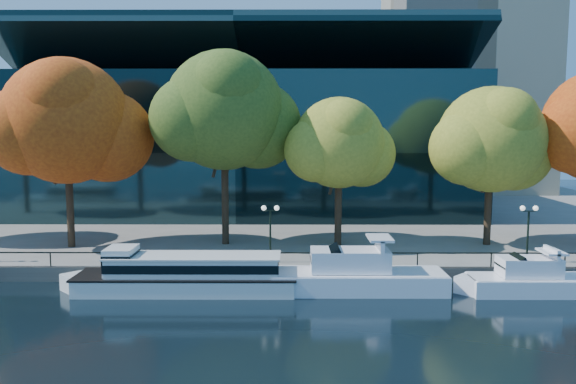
{
  "coord_description": "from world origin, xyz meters",
  "views": [
    {
      "loc": [
        1.4,
        -34.11,
        10.34
      ],
      "look_at": [
        1.18,
        8.0,
        5.57
      ],
      "focal_mm": 35.0,
      "sensor_mm": 36.0,
      "label": 1
    }
  ],
  "objects_px": {
    "cruiser_near": "(351,274)",
    "tree_2": "(226,113)",
    "lamp_1": "(270,220)",
    "tree_4": "(493,142)",
    "tree_1": "(69,124)",
    "cruiser_far": "(529,279)",
    "tree_3": "(341,145)",
    "tour_boat": "(181,273)",
    "lamp_2": "(528,221)"
  },
  "relations": [
    {
      "from": "lamp_1",
      "to": "lamp_2",
      "type": "distance_m",
      "value": 17.98
    },
    {
      "from": "cruiser_near",
      "to": "tree_1",
      "type": "bearing_deg",
      "value": 157.42
    },
    {
      "from": "tree_1",
      "to": "lamp_1",
      "type": "bearing_deg",
      "value": -17.73
    },
    {
      "from": "tree_2",
      "to": "lamp_2",
      "type": "relative_size",
      "value": 3.86
    },
    {
      "from": "cruiser_far",
      "to": "tree_1",
      "type": "height_order",
      "value": "tree_1"
    },
    {
      "from": "cruiser_near",
      "to": "lamp_2",
      "type": "distance_m",
      "value": 13.57
    },
    {
      "from": "tree_1",
      "to": "lamp_2",
      "type": "xyz_separation_m",
      "value": [
        33.78,
        -5.05,
        -6.74
      ]
    },
    {
      "from": "tree_2",
      "to": "tree_4",
      "type": "bearing_deg",
      "value": -0.39
    },
    {
      "from": "tour_boat",
      "to": "tree_3",
      "type": "distance_m",
      "value": 16.55
    },
    {
      "from": "tree_1",
      "to": "tree_2",
      "type": "distance_m",
      "value": 12.2
    },
    {
      "from": "cruiser_far",
      "to": "cruiser_near",
      "type": "bearing_deg",
      "value": 177.36
    },
    {
      "from": "cruiser_near",
      "to": "lamp_1",
      "type": "height_order",
      "value": "lamp_1"
    },
    {
      "from": "tour_boat",
      "to": "tree_4",
      "type": "relative_size",
      "value": 1.2
    },
    {
      "from": "tree_1",
      "to": "lamp_1",
      "type": "xyz_separation_m",
      "value": [
        15.8,
        -5.05,
        -6.74
      ]
    },
    {
      "from": "cruiser_near",
      "to": "lamp_1",
      "type": "relative_size",
      "value": 3.03
    },
    {
      "from": "cruiser_far",
      "to": "lamp_2",
      "type": "xyz_separation_m",
      "value": [
        1.62,
        4.22,
        3.04
      ]
    },
    {
      "from": "tour_boat",
      "to": "lamp_2",
      "type": "relative_size",
      "value": 3.77
    },
    {
      "from": "cruiser_near",
      "to": "cruiser_far",
      "type": "bearing_deg",
      "value": -2.64
    },
    {
      "from": "cruiser_near",
      "to": "cruiser_far",
      "type": "distance_m",
      "value": 11.12
    },
    {
      "from": "lamp_2",
      "to": "tree_3",
      "type": "bearing_deg",
      "value": 155.36
    },
    {
      "from": "tree_1",
      "to": "cruiser_near",
      "type": "bearing_deg",
      "value": -22.58
    },
    {
      "from": "tree_4",
      "to": "tree_1",
      "type": "bearing_deg",
      "value": -178.16
    },
    {
      "from": "tree_4",
      "to": "tour_boat",
      "type": "bearing_deg",
      "value": -156.58
    },
    {
      "from": "tree_2",
      "to": "lamp_1",
      "type": "xyz_separation_m",
      "value": [
        3.69,
        -6.26,
        -7.6
      ]
    },
    {
      "from": "cruiser_near",
      "to": "tour_boat",
      "type": "bearing_deg",
      "value": -179.16
    },
    {
      "from": "tree_2",
      "to": "lamp_1",
      "type": "height_order",
      "value": "tree_2"
    },
    {
      "from": "tour_boat",
      "to": "lamp_1",
      "type": "relative_size",
      "value": 3.77
    },
    {
      "from": "tree_1",
      "to": "tree_4",
      "type": "height_order",
      "value": "tree_1"
    },
    {
      "from": "tree_3",
      "to": "tour_boat",
      "type": "bearing_deg",
      "value": -138.55
    },
    {
      "from": "cruiser_near",
      "to": "tree_2",
      "type": "bearing_deg",
      "value": 131.89
    },
    {
      "from": "cruiser_near",
      "to": "tree_3",
      "type": "distance_m",
      "value": 12.39
    },
    {
      "from": "tree_2",
      "to": "tour_boat",
      "type": "bearing_deg",
      "value": -100.44
    },
    {
      "from": "cruiser_far",
      "to": "tree_3",
      "type": "bearing_deg",
      "value": 137.69
    },
    {
      "from": "tour_boat",
      "to": "lamp_1",
      "type": "height_order",
      "value": "lamp_1"
    },
    {
      "from": "lamp_1",
      "to": "tree_4",
      "type": "bearing_deg",
      "value": 19.27
    },
    {
      "from": "tree_2",
      "to": "lamp_2",
      "type": "distance_m",
      "value": 23.8
    },
    {
      "from": "tree_2",
      "to": "lamp_1",
      "type": "bearing_deg",
      "value": -59.51
    },
    {
      "from": "tour_boat",
      "to": "tree_2",
      "type": "relative_size",
      "value": 0.98
    },
    {
      "from": "tree_3",
      "to": "tree_4",
      "type": "height_order",
      "value": "tree_4"
    },
    {
      "from": "tour_boat",
      "to": "cruiser_near",
      "type": "bearing_deg",
      "value": 0.84
    },
    {
      "from": "tree_3",
      "to": "lamp_2",
      "type": "distance_m",
      "value": 14.77
    },
    {
      "from": "cruiser_far",
      "to": "lamp_2",
      "type": "bearing_deg",
      "value": 68.97
    },
    {
      "from": "cruiser_near",
      "to": "tree_1",
      "type": "distance_m",
      "value": 24.75
    },
    {
      "from": "cruiser_far",
      "to": "tree_1",
      "type": "relative_size",
      "value": 0.61
    },
    {
      "from": "tree_3",
      "to": "tree_4",
      "type": "distance_m",
      "value": 12.12
    },
    {
      "from": "tree_2",
      "to": "tree_3",
      "type": "xyz_separation_m",
      "value": [
        9.06,
        -0.48,
        -2.51
      ]
    },
    {
      "from": "cruiser_far",
      "to": "lamp_2",
      "type": "distance_m",
      "value": 5.44
    },
    {
      "from": "tour_boat",
      "to": "cruiser_far",
      "type": "distance_m",
      "value": 21.92
    },
    {
      "from": "tree_1",
      "to": "tree_2",
      "type": "relative_size",
      "value": 0.95
    },
    {
      "from": "cruiser_near",
      "to": "lamp_2",
      "type": "bearing_deg",
      "value": 16.23
    }
  ]
}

